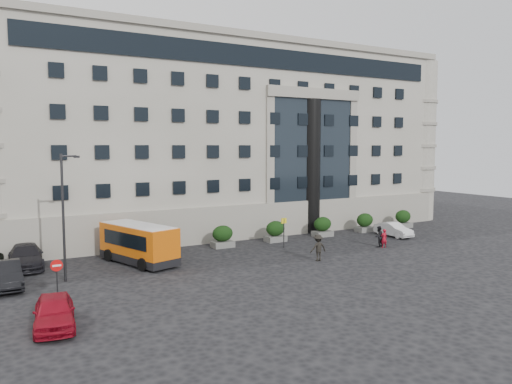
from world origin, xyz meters
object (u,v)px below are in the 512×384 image
at_px(hedge_e, 365,222).
at_px(hedge_f, 403,219).
at_px(no_entry_sign, 57,272).
at_px(minibus, 139,242).
at_px(hedge_d, 323,227).
at_px(pedestrian_a, 384,238).
at_px(bus_stop_sign, 284,227).
at_px(hedge_c, 275,231).
at_px(parked_car_c, 26,256).
at_px(hedge_b, 223,236).
at_px(white_taxi, 394,230).
at_px(street_lamp, 64,212).
at_px(red_truck, 41,234).
at_px(pedestrian_b, 379,237).
at_px(pedestrian_c, 318,248).
at_px(parked_car_a, 54,312).
at_px(parked_car_b, 6,275).
at_px(hedge_a, 163,242).

height_order(hedge_e, hedge_f, same).
xyz_separation_m(no_entry_sign, minibus, (6.42, 6.62, -0.09)).
bearing_deg(hedge_d, pedestrian_a, -79.03).
distance_m(hedge_d, bus_stop_sign, 6.76).
bearing_deg(hedge_c, parked_car_c, 179.08).
distance_m(hedge_b, white_taxi, 16.53).
distance_m(hedge_b, street_lamp, 14.41).
bearing_deg(hedge_f, hedge_e, 180.00).
height_order(hedge_b, white_taxi, hedge_b).
bearing_deg(red_truck, pedestrian_a, -25.05).
distance_m(bus_stop_sign, white_taxi, 11.95).
bearing_deg(white_taxi, hedge_e, 99.66).
distance_m(hedge_d, pedestrian_b, 6.41).
bearing_deg(hedge_f, minibus, -175.56).
xyz_separation_m(street_lamp, pedestrian_a, (24.85, -1.95, -3.59)).
bearing_deg(red_truck, pedestrian_c, -36.72).
bearing_deg(hedge_e, street_lamp, -170.52).
distance_m(hedge_b, red_truck, 14.47).
bearing_deg(no_entry_sign, hedge_c, 24.49).
xyz_separation_m(hedge_c, parked_car_a, (-20.10, -12.99, -0.17)).
bearing_deg(red_truck, no_entry_sign, -92.52).
xyz_separation_m(minibus, parked_car_c, (-7.26, 2.54, -0.77)).
xyz_separation_m(red_truck, pedestrian_b, (24.99, -11.57, -0.58)).
bearing_deg(no_entry_sign, pedestrian_a, 4.62).
distance_m(white_taxi, pedestrian_a, 5.63).
relative_size(hedge_d, pedestrian_b, 1.04).
bearing_deg(white_taxi, parked_car_c, 173.01).
distance_m(minibus, pedestrian_b, 19.74).
bearing_deg(pedestrian_a, hedge_d, -70.23).
relative_size(street_lamp, parked_car_b, 1.68).
xyz_separation_m(street_lamp, pedestrian_b, (24.66, -1.51, -3.49)).
bearing_deg(street_lamp, parked_car_a, -102.13).
bearing_deg(parked_car_c, hedge_b, 2.14).
relative_size(hedge_f, street_lamp, 0.23).
distance_m(hedge_f, no_entry_sign, 36.11).
bearing_deg(white_taxi, hedge_a, 170.83).
height_order(hedge_d, parked_car_b, hedge_d).
xyz_separation_m(hedge_b, parked_car_c, (-15.03, 0.32, -0.14)).
bearing_deg(hedge_f, bus_stop_sign, -170.37).
distance_m(hedge_c, parked_car_b, 22.19).
xyz_separation_m(hedge_c, parked_car_c, (-20.23, 0.32, -0.14)).
height_order(street_lamp, parked_car_b, street_lamp).
xyz_separation_m(white_taxi, pedestrian_c, (-12.19, -4.66, 0.33)).
distance_m(minibus, parked_car_a, 12.94).
bearing_deg(parked_car_b, hedge_b, 14.31).
bearing_deg(pedestrian_a, hedge_b, -21.15).
relative_size(hedge_b, pedestrian_a, 1.18).
bearing_deg(minibus, hedge_a, 22.65).
height_order(hedge_d, pedestrian_a, hedge_d).
height_order(hedge_c, red_truck, red_truck).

